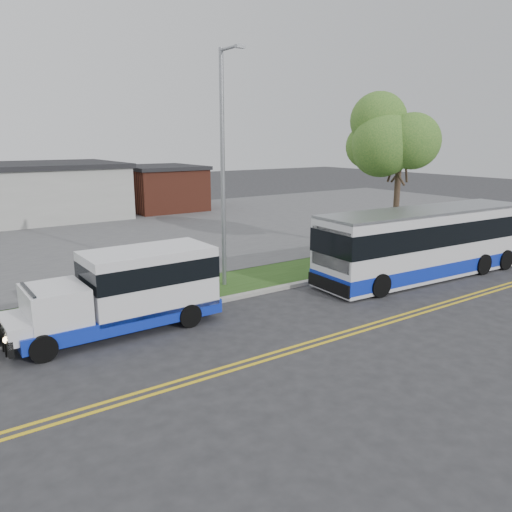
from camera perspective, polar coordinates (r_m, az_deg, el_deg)
ground at (r=17.76m, az=-7.30°, el=-7.22°), size 140.00×140.00×0.00m
lane_line_north at (r=14.68m, az=-0.23°, el=-11.62°), size 70.00×0.12×0.01m
lane_line_south at (r=14.46m, az=0.46°, el=-12.03°), size 70.00×0.12×0.01m
curb at (r=18.66m, az=-8.87°, el=-6.00°), size 80.00×0.30×0.15m
verge at (r=20.23m, az=-11.10°, el=-4.63°), size 80.00×3.30×0.10m
parking_lot at (r=33.30m, az=-20.89°, el=1.79°), size 80.00×25.00×0.10m
brick_wing at (r=44.85m, az=-10.78°, el=7.65°), size 6.30×7.30×3.90m
tree_east at (r=27.95m, az=16.19°, el=12.82°), size 5.20×5.20×8.33m
streetlight_near at (r=20.50m, az=-3.73°, el=10.59°), size 0.35×1.53×9.50m
shuttle_bus at (r=16.94m, az=-14.20°, el=-3.56°), size 6.87×2.40×2.61m
transit_bus at (r=23.89m, az=18.75°, el=1.44°), size 11.34×3.20×3.11m
pedestrian at (r=18.18m, az=-17.76°, el=-3.87°), size 0.80×0.75×1.84m
grocery_bag_left at (r=18.11m, az=-18.27°, el=-6.52°), size 0.32×0.32×0.32m
grocery_bag_right at (r=18.72m, az=-16.95°, el=-5.77°), size 0.32×0.32×0.32m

